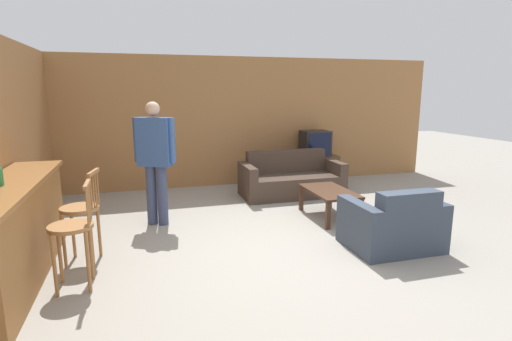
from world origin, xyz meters
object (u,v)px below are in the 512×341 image
object	(u,v)px
coffee_table	(329,194)
person_by_window	(155,157)
bar_chair_mid	(81,214)
tv	(315,143)
bar_chair_near	(73,233)
tv_unit	(314,169)
armchair_near	(393,226)
couch_far	(291,180)

from	to	relation	value
coffee_table	person_by_window	world-z (taller)	person_by_window
bar_chair_mid	person_by_window	xyz separation A→B (m)	(0.87, 1.12, 0.43)
coffee_table	tv	bearing A→B (deg)	70.99
bar_chair_near	tv	size ratio (longest dim) A/B	1.89
person_by_window	tv_unit	bearing A→B (deg)	28.89
tv	person_by_window	size ratio (longest dim) A/B	0.32
coffee_table	person_by_window	xyz separation A→B (m)	(-2.55, 0.42, 0.63)
bar_chair_near	armchair_near	size ratio (longest dim) A/B	0.98
bar_chair_near	person_by_window	xyz separation A→B (m)	(0.87, 1.75, 0.43)
bar_chair_near	tv_unit	xyz separation A→B (m)	(4.20, 3.59, -0.28)
bar_chair_near	coffee_table	bearing A→B (deg)	21.29
couch_far	person_by_window	distance (m)	2.78
coffee_table	tv	xyz separation A→B (m)	(0.78, 2.26, 0.47)
bar_chair_mid	tv	world-z (taller)	tv
armchair_near	person_by_window	xyz separation A→B (m)	(-2.76, 1.76, 0.72)
couch_far	tv	world-z (taller)	tv
armchair_near	tv	world-z (taller)	tv
tv_unit	bar_chair_mid	bearing A→B (deg)	-144.80
tv_unit	tv	xyz separation A→B (m)	(0.00, -0.00, 0.55)
bar_chair_mid	couch_far	bearing A→B (deg)	32.78
couch_far	coffee_table	size ratio (longest dim) A/B	1.77
armchair_near	coffee_table	xyz separation A→B (m)	(-0.20, 1.34, 0.08)
bar_chair_near	armchair_near	world-z (taller)	bar_chair_near
tv_unit	person_by_window	world-z (taller)	person_by_window
tv	coffee_table	bearing A→B (deg)	-109.01
bar_chair_mid	coffee_table	size ratio (longest dim) A/B	1.01
person_by_window	bar_chair_mid	bearing A→B (deg)	-127.66
bar_chair_near	bar_chair_mid	bearing A→B (deg)	90.02
bar_chair_mid	armchair_near	distance (m)	3.69
couch_far	coffee_table	world-z (taller)	couch_far
tv_unit	armchair_near	bearing A→B (deg)	-99.08
person_by_window	bar_chair_near	bearing A→B (deg)	-116.31
coffee_table	bar_chair_near	bearing A→B (deg)	-158.71
couch_far	coffee_table	distance (m)	1.46
armchair_near	person_by_window	world-z (taller)	person_by_window
bar_chair_mid	armchair_near	bearing A→B (deg)	-9.98
coffee_table	tv	world-z (taller)	tv
bar_chair_near	person_by_window	size ratio (longest dim) A/B	0.60
bar_chair_near	armchair_near	distance (m)	3.64
couch_far	tv_unit	distance (m)	1.17
bar_chair_mid	couch_far	world-z (taller)	bar_chair_mid
couch_far	person_by_window	xyz separation A→B (m)	(-2.48, -1.03, 0.72)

